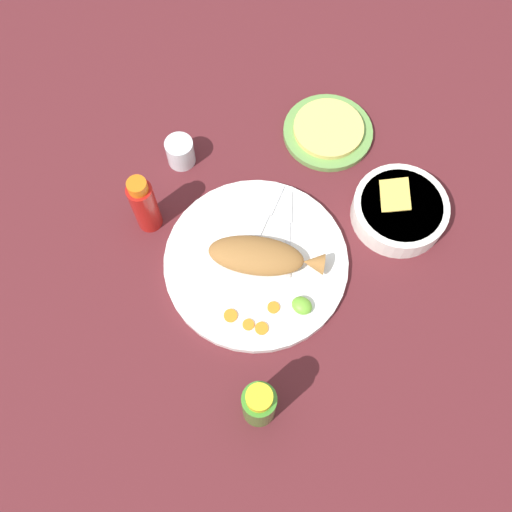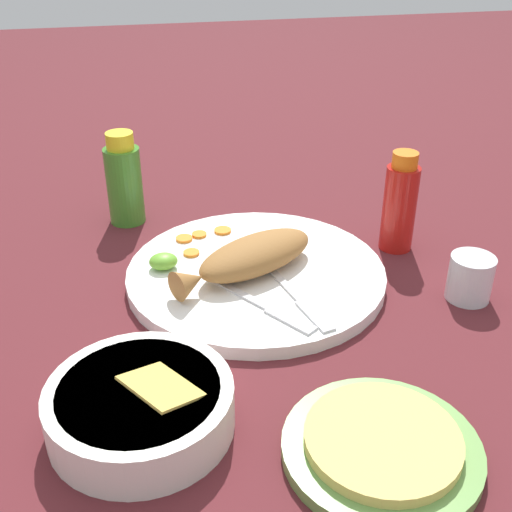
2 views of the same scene
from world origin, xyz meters
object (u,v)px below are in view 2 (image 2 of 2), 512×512
at_px(hot_sauce_bottle_green, 124,181).
at_px(salt_cup, 470,280).
at_px(fork_far, 263,306).
at_px(main_plate, 256,274).
at_px(fork_near, 297,297).
at_px(guacamole_bowl, 141,405).
at_px(tortilla_plate, 381,449).
at_px(fried_fish, 250,257).
at_px(hot_sauce_bottle_red, 400,204).

xyz_separation_m(hot_sauce_bottle_green, salt_cup, (0.43, -0.32, -0.04)).
bearing_deg(fork_far, main_plate, 138.78).
relative_size(fork_near, hot_sauce_bottle_green, 1.23).
distance_m(fork_near, salt_cup, 0.23).
bearing_deg(fork_far, salt_cup, 53.44).
bearing_deg(guacamole_bowl, tortilla_plate, -21.47).
xyz_separation_m(main_plate, hot_sauce_bottle_green, (-0.16, 0.22, 0.06)).
height_order(fried_fish, guacamole_bowl, same).
xyz_separation_m(fork_far, tortilla_plate, (0.06, -0.24, -0.01)).
distance_m(hot_sauce_bottle_green, salt_cup, 0.54).
relative_size(fried_fish, hot_sauce_bottle_green, 1.48).
distance_m(fork_near, fork_far, 0.05).
bearing_deg(hot_sauce_bottle_red, main_plate, -167.90).
bearing_deg(guacamole_bowl, fork_near, 38.68).
xyz_separation_m(fried_fish, salt_cup, (0.27, -0.10, -0.01)).
height_order(fork_near, hot_sauce_bottle_green, hot_sauce_bottle_green).
distance_m(main_plate, salt_cup, 0.28).
height_order(hot_sauce_bottle_red, salt_cup, hot_sauce_bottle_red).
height_order(fork_far, hot_sauce_bottle_green, hot_sauce_bottle_green).
relative_size(fried_fish, hot_sauce_bottle_red, 1.47).
bearing_deg(fork_near, salt_cup, 72.11).
relative_size(fried_fish, fork_near, 1.21).
distance_m(hot_sauce_bottle_red, guacamole_bowl, 0.49).
relative_size(fork_far, hot_sauce_bottle_red, 1.06).
bearing_deg(tortilla_plate, fried_fish, 100.08).
height_order(salt_cup, tortilla_plate, salt_cup).
relative_size(hot_sauce_bottle_red, tortilla_plate, 0.79).
bearing_deg(fork_far, hot_sauce_bottle_red, 86.21).
relative_size(main_plate, fried_fish, 1.60).
bearing_deg(hot_sauce_bottle_green, salt_cup, -37.17).
relative_size(fork_near, salt_cup, 3.02).
bearing_deg(hot_sauce_bottle_green, hot_sauce_bottle_red, -24.18).
bearing_deg(fried_fish, salt_cup, -47.03).
distance_m(main_plate, fork_near, 0.09).
xyz_separation_m(fried_fish, hot_sauce_bottle_red, (0.23, 0.05, 0.03)).
distance_m(hot_sauce_bottle_green, guacamole_bowl, 0.47).
bearing_deg(hot_sauce_bottle_green, fork_far, -63.91).
height_order(hot_sauce_bottle_green, tortilla_plate, hot_sauce_bottle_green).
xyz_separation_m(salt_cup, guacamole_bowl, (-0.43, -0.15, 0.00)).
height_order(fried_fish, fork_near, fried_fish).
height_order(main_plate, tortilla_plate, main_plate).
bearing_deg(fried_fish, fork_near, -87.85).
bearing_deg(hot_sauce_bottle_red, fork_far, -149.23).
bearing_deg(guacamole_bowl, main_plate, 55.60).
distance_m(fried_fish, fork_near, 0.09).
xyz_separation_m(fork_near, tortilla_plate, (0.01, -0.25, -0.01)).
height_order(main_plate, guacamole_bowl, guacamole_bowl).
distance_m(main_plate, guacamole_bowl, 0.30).
bearing_deg(fried_fish, main_plate, 0.00).
relative_size(guacamole_bowl, tortilla_plate, 0.98).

